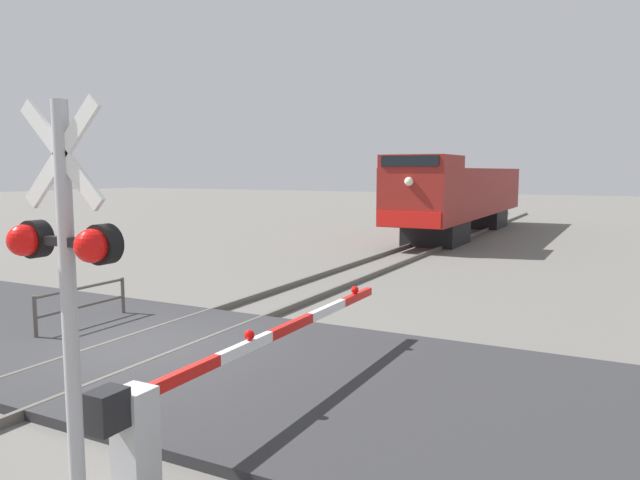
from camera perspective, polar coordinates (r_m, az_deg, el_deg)
The scene contains 8 objects.
ground_plane at distance 11.63m, azimuth -16.58°, elevation -10.28°, with size 160.00×160.00×0.00m, color #605E59.
rail_track_left at distance 12.11m, azimuth -19.06°, elevation -9.34°, with size 0.08×80.00×0.15m, color #59544C.
rail_track_right at distance 11.14m, azimuth -13.89°, elevation -10.55°, with size 0.08×80.00×0.15m, color #59544C.
road_surface at distance 11.61m, azimuth -16.59°, elevation -9.94°, with size 36.00×5.93×0.14m, color #2D2D30.
locomotive at distance 31.83m, azimuth 13.34°, elevation 4.22°, with size 2.78×17.18×3.97m.
crossing_signal at distance 5.61m, azimuth -23.06°, elevation -3.01°, with size 1.18×0.33×3.94m.
crossing_gate at distance 7.31m, azimuth -11.69°, elevation -13.84°, with size 0.36×6.65×1.25m.
guard_railing at distance 13.45m, azimuth -21.69°, elevation -5.51°, with size 0.08×2.31×0.95m.
Camera 1 is at (7.83, -7.94, 3.33)m, focal length 33.62 mm.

